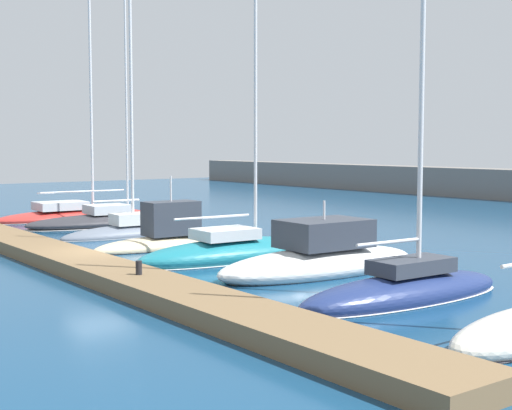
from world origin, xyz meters
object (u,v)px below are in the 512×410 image
at_px(sailboat_red_nearest, 73,215).
at_px(sailboat_slate_third, 129,231).
at_px(motorboat_sand_fourth, 163,238).
at_px(dock_bollard, 139,268).
at_px(motorboat_white_sixth, 322,259).
at_px(sailboat_teal_fifth, 234,252).
at_px(sailboat_charcoal_second, 111,219).
at_px(sailboat_navy_seventh, 405,289).

xyz_separation_m(sailboat_red_nearest, sailboat_slate_third, (9.58, -0.95, -0.00)).
xyz_separation_m(sailboat_red_nearest, motorboat_sand_fourth, (14.34, -1.66, 0.18)).
relative_size(motorboat_sand_fourth, dock_bollard, 14.50).
bearing_deg(dock_bollard, motorboat_white_sixth, 81.78).
bearing_deg(dock_bollard, sailboat_red_nearest, 162.70).
xyz_separation_m(sailboat_slate_third, motorboat_white_sixth, (13.57, 0.82, 0.22)).
bearing_deg(motorboat_sand_fourth, sailboat_teal_fifth, -80.04).
bearing_deg(motorboat_white_sixth, sailboat_charcoal_second, 89.75).
xyz_separation_m(sailboat_slate_third, dock_bollard, (12.59, -5.95, 0.45)).
relative_size(motorboat_sand_fourth, sailboat_navy_seventh, 0.40).
relative_size(motorboat_sand_fourth, sailboat_teal_fifth, 0.41).
xyz_separation_m(sailboat_red_nearest, dock_bollard, (22.17, -6.91, 0.45)).
distance_m(sailboat_red_nearest, sailboat_teal_fifth, 18.85).
bearing_deg(sailboat_charcoal_second, sailboat_teal_fifth, -93.18).
height_order(motorboat_sand_fourth, sailboat_navy_seventh, sailboat_navy_seventh).
xyz_separation_m(motorboat_sand_fourth, motorboat_white_sixth, (8.81, 1.52, 0.03)).
relative_size(sailboat_navy_seventh, dock_bollard, 36.39).
height_order(motorboat_white_sixth, dock_bollard, motorboat_white_sixth).
bearing_deg(sailboat_slate_third, motorboat_sand_fourth, -96.68).
distance_m(sailboat_red_nearest, sailboat_charcoal_second, 4.51).
height_order(sailboat_red_nearest, motorboat_sand_fourth, sailboat_red_nearest).
distance_m(motorboat_sand_fourth, sailboat_navy_seventh, 13.74).
relative_size(sailboat_red_nearest, sailboat_charcoal_second, 0.79).
bearing_deg(sailboat_charcoal_second, dock_bollard, -110.12).
relative_size(sailboat_charcoal_second, sailboat_slate_third, 1.29).
distance_m(sailboat_charcoal_second, sailboat_teal_fifth, 14.42).
relative_size(sailboat_slate_third, sailboat_navy_seventh, 0.99).
bearing_deg(dock_bollard, sailboat_teal_fifth, 119.33).
distance_m(motorboat_sand_fourth, motorboat_white_sixth, 8.94).
distance_m(sailboat_red_nearest, sailboat_slate_third, 9.63).
height_order(motorboat_sand_fourth, dock_bollard, motorboat_sand_fourth).
relative_size(sailboat_red_nearest, sailboat_navy_seventh, 1.00).
relative_size(sailboat_red_nearest, sailboat_slate_third, 1.01).
relative_size(sailboat_slate_third, motorboat_white_sixth, 1.83).
distance_m(sailboat_red_nearest, motorboat_white_sixth, 23.15).
height_order(sailboat_red_nearest, sailboat_slate_third, sailboat_red_nearest).
distance_m(sailboat_teal_fifth, sailboat_navy_seventh, 9.24).
bearing_deg(sailboat_red_nearest, sailboat_teal_fifth, -92.54).
bearing_deg(motorboat_white_sixth, motorboat_sand_fourth, 101.40).
bearing_deg(motorboat_sand_fourth, dock_bollard, -122.66).
bearing_deg(motorboat_sand_fourth, sailboat_slate_third, 82.70).
bearing_deg(sailboat_red_nearest, sailboat_slate_third, -95.29).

